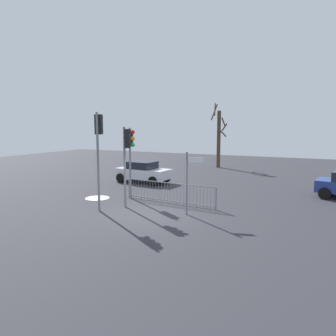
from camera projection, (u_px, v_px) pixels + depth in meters
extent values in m
plane|color=#2D2D33|center=(148.00, 214.00, 14.62)|extent=(60.00, 60.00, 0.00)
cylinder|color=slate|center=(130.00, 164.00, 17.48)|extent=(0.11, 0.11, 3.83)
cube|color=black|center=(130.00, 138.00, 17.47)|extent=(0.39, 0.34, 0.90)
sphere|color=red|center=(130.00, 132.00, 17.68)|extent=(0.20, 0.20, 0.20)
sphere|color=orange|center=(130.00, 138.00, 17.71)|extent=(0.20, 0.20, 0.20)
sphere|color=green|center=(130.00, 143.00, 17.75)|extent=(0.20, 0.20, 0.20)
cylinder|color=slate|center=(98.00, 162.00, 14.80)|extent=(0.11, 0.11, 4.55)
cube|color=black|center=(99.00, 124.00, 14.74)|extent=(0.36, 0.28, 0.90)
sphere|color=red|center=(101.00, 118.00, 14.94)|extent=(0.20, 0.20, 0.20)
sphere|color=orange|center=(101.00, 124.00, 14.98)|extent=(0.20, 0.20, 0.20)
sphere|color=green|center=(101.00, 131.00, 15.02)|extent=(0.20, 0.20, 0.20)
cylinder|color=slate|center=(125.00, 168.00, 15.58)|extent=(0.11, 0.11, 3.89)
cube|color=black|center=(128.00, 138.00, 15.38)|extent=(0.31, 0.37, 0.90)
sphere|color=red|center=(133.00, 132.00, 15.31)|extent=(0.20, 0.20, 0.20)
sphere|color=orange|center=(133.00, 138.00, 15.35)|extent=(0.20, 0.20, 0.20)
sphere|color=green|center=(133.00, 145.00, 15.39)|extent=(0.20, 0.20, 0.20)
cylinder|color=slate|center=(187.00, 184.00, 14.32)|extent=(0.09, 0.09, 2.81)
cube|color=white|center=(196.00, 160.00, 14.13)|extent=(0.67, 0.25, 0.22)
cube|color=slate|center=(169.00, 183.00, 16.48)|extent=(5.10, 0.43, 0.04)
cube|color=slate|center=(169.00, 201.00, 16.60)|extent=(5.10, 0.43, 0.04)
cylinder|color=slate|center=(131.00, 188.00, 17.79)|extent=(0.02, 0.02, 1.05)
cylinder|color=slate|center=(133.00, 189.00, 17.70)|extent=(0.02, 0.02, 1.05)
cylinder|color=slate|center=(136.00, 189.00, 17.61)|extent=(0.02, 0.02, 1.05)
cylinder|color=slate|center=(139.00, 189.00, 17.52)|extent=(0.02, 0.02, 1.05)
cylinder|color=slate|center=(141.00, 190.00, 17.43)|extent=(0.02, 0.02, 1.05)
cylinder|color=slate|center=(144.00, 190.00, 17.33)|extent=(0.02, 0.02, 1.05)
cylinder|color=slate|center=(147.00, 190.00, 17.24)|extent=(0.02, 0.02, 1.05)
cylinder|color=slate|center=(150.00, 191.00, 17.15)|extent=(0.02, 0.02, 1.05)
cylinder|color=slate|center=(153.00, 191.00, 17.06)|extent=(0.02, 0.02, 1.05)
cylinder|color=slate|center=(156.00, 191.00, 16.97)|extent=(0.02, 0.02, 1.05)
cylinder|color=slate|center=(159.00, 192.00, 16.87)|extent=(0.02, 0.02, 1.05)
cylinder|color=slate|center=(162.00, 192.00, 16.78)|extent=(0.02, 0.02, 1.05)
cylinder|color=slate|center=(165.00, 193.00, 16.69)|extent=(0.02, 0.02, 1.05)
cylinder|color=slate|center=(168.00, 193.00, 16.60)|extent=(0.02, 0.02, 1.05)
cylinder|color=slate|center=(171.00, 193.00, 16.51)|extent=(0.02, 0.02, 1.05)
cylinder|color=slate|center=(174.00, 194.00, 16.41)|extent=(0.02, 0.02, 1.05)
cylinder|color=slate|center=(177.00, 194.00, 16.32)|extent=(0.02, 0.02, 1.05)
cylinder|color=slate|center=(180.00, 194.00, 16.23)|extent=(0.02, 0.02, 1.05)
cylinder|color=slate|center=(183.00, 195.00, 16.14)|extent=(0.02, 0.02, 1.05)
cylinder|color=slate|center=(187.00, 195.00, 16.04)|extent=(0.02, 0.02, 1.05)
cylinder|color=slate|center=(190.00, 196.00, 15.95)|extent=(0.02, 0.02, 1.05)
cylinder|color=slate|center=(193.00, 196.00, 15.86)|extent=(0.02, 0.02, 1.05)
cylinder|color=slate|center=(197.00, 196.00, 15.77)|extent=(0.02, 0.02, 1.05)
cylinder|color=slate|center=(200.00, 197.00, 15.68)|extent=(0.02, 0.02, 1.05)
cylinder|color=slate|center=(204.00, 197.00, 15.58)|extent=(0.02, 0.02, 1.05)
cylinder|color=slate|center=(207.00, 198.00, 15.49)|extent=(0.02, 0.02, 1.05)
cylinder|color=slate|center=(211.00, 198.00, 15.40)|extent=(0.02, 0.02, 1.05)
cylinder|color=slate|center=(214.00, 199.00, 15.31)|extent=(0.02, 0.02, 1.05)
cylinder|color=slate|center=(129.00, 188.00, 17.84)|extent=(0.06, 0.06, 1.05)
cylinder|color=slate|center=(216.00, 199.00, 15.26)|extent=(0.06, 0.06, 1.05)
cube|color=silver|center=(143.00, 173.00, 22.61)|extent=(3.92, 2.00, 0.65)
cube|color=#1E232D|center=(142.00, 165.00, 22.62)|extent=(2.01, 1.65, 0.55)
cylinder|color=black|center=(166.00, 178.00, 22.69)|extent=(0.66, 0.27, 0.64)
cylinder|color=black|center=(153.00, 181.00, 21.25)|extent=(0.66, 0.27, 0.64)
cylinder|color=black|center=(135.00, 175.00, 24.06)|extent=(0.66, 0.27, 0.64)
cylinder|color=black|center=(121.00, 178.00, 22.61)|extent=(0.66, 0.27, 0.64)
cylinder|color=black|center=(329.00, 188.00, 18.85)|extent=(0.66, 0.31, 0.64)
cylinder|color=black|center=(325.00, 193.00, 17.46)|extent=(0.66, 0.31, 0.64)
cylinder|color=#473828|center=(219.00, 139.00, 30.48)|extent=(0.35, 0.35, 5.31)
cylinder|color=#473828|center=(223.00, 134.00, 30.10)|extent=(0.37, 1.03, 0.64)
cylinder|color=#473828|center=(215.00, 109.00, 30.20)|extent=(0.35, 0.90, 1.22)
cylinder|color=#473828|center=(214.00, 112.00, 30.46)|extent=(0.35, 1.14, 1.55)
cylinder|color=#473828|center=(224.00, 127.00, 30.44)|extent=(0.79, 0.99, 0.72)
cylinder|color=#473828|center=(223.00, 122.00, 30.07)|extent=(0.15, 0.93, 0.76)
cylinder|color=white|center=(97.00, 198.00, 17.73)|extent=(1.32, 1.32, 0.01)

